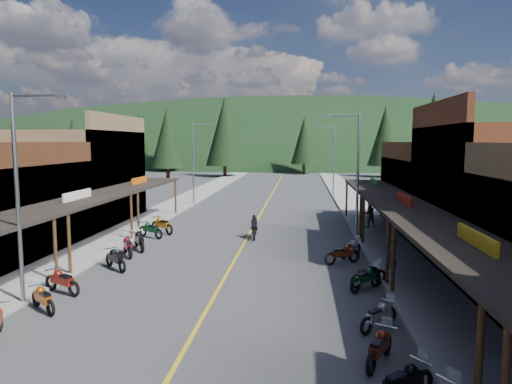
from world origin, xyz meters
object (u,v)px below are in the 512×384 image
(pine_4, at_px, (385,136))
(pine_11, at_px, (433,134))
(pine_8, at_px, (119,143))
(bike_west_10, at_px, (150,229))
(bike_east_3, at_px, (404,381))
(bike_east_9, at_px, (351,247))
(streetlight_0, at_px, (21,189))
(pedestrian_east_a, at_px, (392,257))
(streetlight_3, at_px, (332,157))
(pine_10, at_px, (167,138))
(streetlight_2, at_px, (356,169))
(shop_east_3, at_px, (447,194))
(streetlight_1, at_px, (195,160))
(pine_0, at_px, (73,140))
(pine_5, at_px, (457,132))
(bike_west_6, at_px, (62,280))
(bike_east_5, at_px, (379,314))
(pine_2, at_px, (225,131))
(shop_east_2, at_px, (510,196))
(bike_west_9, at_px, (139,239))
(pine_1, at_px, (167,137))
(pine_3, at_px, (304,140))
(bike_east_8, at_px, (342,253))
(bike_east_4, at_px, (380,346))
(bike_west_5, at_px, (43,297))
(pine_7, at_px, (140,137))
(bike_east_6, at_px, (366,277))
(bike_west_7, at_px, (115,258))
(rider_on_bike, at_px, (254,229))
(pedestrian_east_b, at_px, (369,214))
(bike_west_8, at_px, (128,245))
(shop_west_3, at_px, (75,177))
(pine_9, at_px, (448,140))

(pine_4, bearing_deg, pine_11, -84.81)
(pine_8, xyz_separation_m, bike_west_10, (15.76, -33.64, -5.37))
(bike_east_3, relative_size, bike_east_9, 1.05)
(streetlight_0, height_order, pedestrian_east_a, streetlight_0)
(streetlight_3, relative_size, pine_10, 0.69)
(streetlight_2, xyz_separation_m, pine_8, (-28.95, 32.00, 1.52))
(shop_east_3, bearing_deg, pine_11, 76.83)
(streetlight_1, distance_m, streetlight_3, 16.04)
(streetlight_1, distance_m, pine_8, 23.51)
(pine_0, height_order, pine_5, pine_5)
(pine_10, xyz_separation_m, bike_west_6, (11.73, -54.63, -6.20))
(bike_east_5, bearing_deg, streetlight_0, -139.70)
(pine_2, distance_m, pedestrian_east_a, 61.98)
(shop_east_2, relative_size, bike_west_9, 5.01)
(streetlight_2, bearing_deg, bike_east_9, -98.34)
(pedestrian_east_a, bearing_deg, pine_1, -145.90)
(pine_3, height_order, bike_east_8, pine_3)
(bike_east_4, distance_m, pedestrian_east_a, 8.72)
(shop_east_3, bearing_deg, bike_west_5, -137.76)
(pine_7, distance_m, bike_east_6, 87.95)
(shop_east_3, xyz_separation_m, bike_west_7, (-19.27, -12.30, -1.94))
(rider_on_bike, xyz_separation_m, pedestrian_east_b, (7.80, 3.88, 0.47))
(bike_east_6, xyz_separation_m, pedestrian_east_a, (1.44, 1.95, 0.39))
(bike_west_8, relative_size, bike_east_3, 1.08)
(streetlight_3, xyz_separation_m, pine_2, (-16.95, 28.00, 3.53))
(shop_west_3, distance_m, streetlight_3, 27.94)
(bike_west_5, xyz_separation_m, bike_east_4, (11.61, -2.89, 0.02))
(streetlight_1, height_order, pine_8, pine_8)
(bike_west_6, relative_size, bike_east_6, 1.05)
(bike_west_8, height_order, bike_east_8, bike_west_8)
(shop_east_2, bearing_deg, shop_east_3, 90.18)
(pine_10, distance_m, pine_11, 39.85)
(pine_1, bearing_deg, bike_east_5, -68.68)
(bike_west_9, bearing_deg, bike_east_6, -58.09)
(streetlight_0, xyz_separation_m, pine_2, (-3.05, 64.00, 3.53))
(pine_4, relative_size, bike_west_9, 5.74)
(bike_west_10, bearing_deg, bike_west_8, -145.89)
(streetlight_1, relative_size, bike_east_4, 4.04)
(bike_east_4, bearing_deg, bike_west_9, 159.45)
(bike_west_8, bearing_deg, pine_10, 73.24)
(pine_0, xyz_separation_m, pine_5, (74.00, 10.00, 1.51))
(streetlight_2, distance_m, bike_west_5, 19.86)
(bike_west_7, distance_m, pedestrian_east_a, 13.17)
(streetlight_1, bearing_deg, pine_4, 56.71)
(shop_west_3, height_order, bike_west_9, shop_west_3)
(pine_0, relative_size, pine_10, 0.95)
(bike_east_5, xyz_separation_m, pedestrian_east_b, (2.23, 17.76, 0.58))
(streetlight_3, bearing_deg, streetlight_1, -150.09)
(pine_9, relative_size, bike_west_8, 5.04)
(pine_7, distance_m, pine_10, 29.53)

